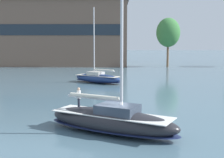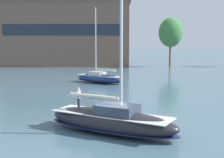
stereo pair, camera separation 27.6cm
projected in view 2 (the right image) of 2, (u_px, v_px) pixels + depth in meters
ground_plane at (111, 133)px, 23.92m from camera, size 400.00×400.00×0.00m
waterfront_building at (67, 32)px, 88.20m from camera, size 35.92×16.53×18.37m
tree_shore_left at (171, 33)px, 81.87m from camera, size 6.26×6.26×12.88m
sailboat_main at (111, 120)px, 23.78m from camera, size 11.08×7.75×14.98m
sailboat_moored_near_marina at (99, 78)px, 51.61m from camera, size 8.93×6.96×12.36m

